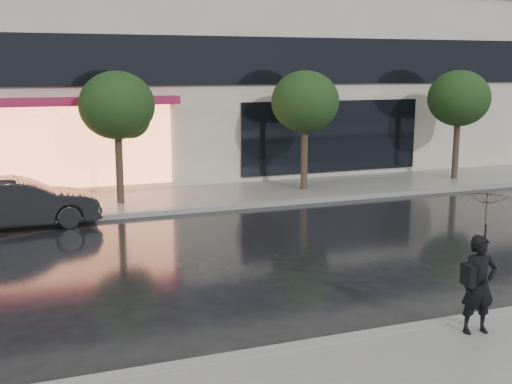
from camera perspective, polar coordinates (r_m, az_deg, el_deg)
name	(u,v)px	position (r m, az deg, el deg)	size (l,w,h in m)	color
ground	(390,310)	(11.40, 11.81, -10.23)	(120.00, 120.00, 0.00)	black
sidewalk_far	(215,196)	(20.43, -3.69, -0.35)	(60.00, 3.50, 0.12)	slate
curb_near	(425,328)	(10.61, 14.77, -11.61)	(60.00, 0.25, 0.14)	gray
curb_far	(232,207)	(18.79, -2.13, -1.31)	(60.00, 0.25, 0.14)	gray
bg_building_right	(499,9)	(48.88, 20.79, 14.96)	(12.00, 12.00, 16.00)	#4C4C54
tree_mid_west	(119,108)	(19.19, -12.09, 7.32)	(2.20, 2.20, 3.99)	#33261C
tree_mid_east	(306,104)	(20.95, 4.50, 7.82)	(2.20, 2.20, 3.99)	#33261C
tree_far_east	(460,100)	(24.11, 17.65, 7.77)	(2.20, 2.20, 3.99)	#33261C
parked_car	(20,203)	(17.55, -20.26, -0.95)	(1.37, 3.94, 1.30)	black
pedestrian_with_umbrella	(484,239)	(10.11, 19.61, -3.99)	(1.02, 1.04, 2.19)	black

